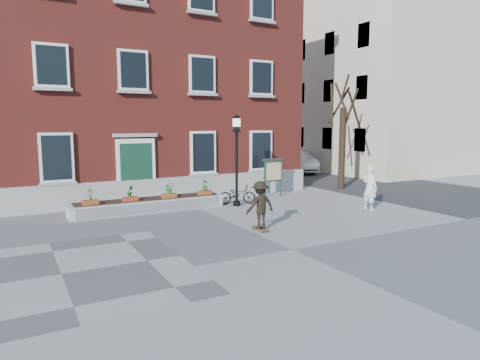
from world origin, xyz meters
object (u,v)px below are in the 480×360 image
skateboarder (260,205)px  lamp_post (237,147)px  bicycle (237,194)px  notice_board (273,171)px  parked_car (298,161)px  bystander (370,188)px

skateboarder → lamp_post: bearing=72.0°
bicycle → notice_board: notice_board is taller
lamp_post → parked_car: bearing=42.1°
lamp_post → bystander: bearing=-38.1°
notice_board → skateboarder: notice_board is taller
parked_car → bystander: bystander is taller
notice_board → skateboarder: (-4.04, -5.40, -0.40)m
parked_car → notice_board: (-7.27, -7.76, 0.46)m
bystander → skateboarder: bystander is taller
bicycle → lamp_post: bearing=170.8°
bicycle → lamp_post: (-0.21, -0.35, 2.11)m
bystander → notice_board: (-1.70, 4.65, 0.33)m
bystander → notice_board: bearing=15.4°
bicycle → bystander: bystander is taller
lamp_post → notice_board: 3.20m
lamp_post → skateboarder: lamp_post is taller
lamp_post → skateboarder: (-1.36, -4.19, -1.67)m
bicycle → parked_car: parked_car is taller
bicycle → notice_board: size_ratio=0.87×
parked_car → notice_board: 10.65m
notice_board → skateboarder: bearing=-126.8°
parked_car → notice_board: size_ratio=2.61×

